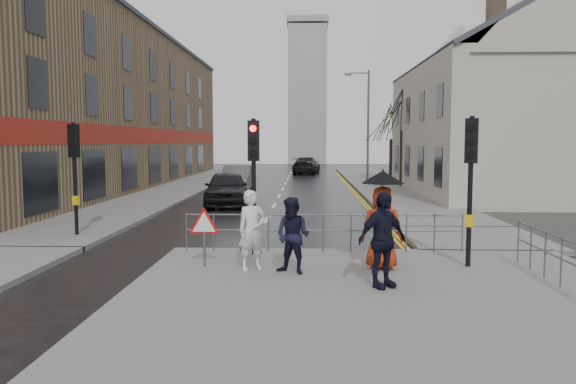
# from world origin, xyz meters

# --- Properties ---
(ground) EXTENTS (120.00, 120.00, 0.00)m
(ground) POSITION_xyz_m (0.00, 0.00, 0.00)
(ground) COLOR black
(ground) RESTS_ON ground
(near_pavement) EXTENTS (10.00, 9.00, 0.14)m
(near_pavement) POSITION_xyz_m (3.00, -3.50, 0.07)
(near_pavement) COLOR #605E5B
(near_pavement) RESTS_ON ground
(left_pavement) EXTENTS (4.00, 44.00, 0.14)m
(left_pavement) POSITION_xyz_m (-6.50, 23.00, 0.07)
(left_pavement) COLOR #605E5B
(left_pavement) RESTS_ON ground
(right_pavement) EXTENTS (4.00, 40.00, 0.14)m
(right_pavement) POSITION_xyz_m (6.50, 25.00, 0.07)
(right_pavement) COLOR #605E5B
(right_pavement) RESTS_ON ground
(pavement_bridge_right) EXTENTS (4.00, 4.20, 0.14)m
(pavement_bridge_right) POSITION_xyz_m (6.50, 3.00, 0.07)
(pavement_bridge_right) COLOR #605E5B
(pavement_bridge_right) RESTS_ON ground
(building_left_terrace) EXTENTS (8.00, 42.00, 10.00)m
(building_left_terrace) POSITION_xyz_m (-12.00, 22.00, 5.00)
(building_left_terrace) COLOR #856A4D
(building_left_terrace) RESTS_ON ground
(building_right_cream) EXTENTS (9.00, 16.40, 10.10)m
(building_right_cream) POSITION_xyz_m (12.00, 18.00, 4.78)
(building_right_cream) COLOR #B5AD9E
(building_right_cream) RESTS_ON ground
(church_tower) EXTENTS (5.00, 5.00, 18.00)m
(church_tower) POSITION_xyz_m (1.50, 62.00, 9.00)
(church_tower) COLOR #979AA0
(church_tower) RESTS_ON ground
(traffic_signal_near_left) EXTENTS (0.28, 0.27, 3.40)m
(traffic_signal_near_left) POSITION_xyz_m (0.20, 0.20, 2.46)
(traffic_signal_near_left) COLOR black
(traffic_signal_near_left) RESTS_ON near_pavement
(traffic_signal_near_right) EXTENTS (0.34, 0.33, 3.40)m
(traffic_signal_near_right) POSITION_xyz_m (5.20, -1.00, 2.46)
(traffic_signal_near_right) COLOR black
(traffic_signal_near_right) RESTS_ON near_pavement
(traffic_signal_far_left) EXTENTS (0.34, 0.33, 3.40)m
(traffic_signal_far_left) POSITION_xyz_m (-5.50, 3.00, 2.46)
(traffic_signal_far_left) COLOR black
(traffic_signal_far_left) RESTS_ON left_pavement
(guard_railing_front) EXTENTS (7.14, 0.04, 1.00)m
(guard_railing_front) POSITION_xyz_m (1.95, 0.60, 0.86)
(guard_railing_front) COLOR #595B5E
(guard_railing_front) RESTS_ON near_pavement
(guard_railing_side) EXTENTS (0.04, 4.54, 1.00)m
(guard_railing_side) POSITION_xyz_m (6.50, -2.75, 0.84)
(guard_railing_side) COLOR #595B5E
(guard_railing_side) RESTS_ON near_pavement
(warning_sign) EXTENTS (0.80, 0.07, 1.35)m
(warning_sign) POSITION_xyz_m (-0.80, -1.21, 1.04)
(warning_sign) COLOR #595B5E
(warning_sign) RESTS_ON near_pavement
(street_lamp) EXTENTS (1.83, 0.25, 8.00)m
(street_lamp) POSITION_xyz_m (5.82, 28.00, 4.71)
(street_lamp) COLOR #595B5E
(street_lamp) RESTS_ON right_pavement
(tree_near) EXTENTS (2.40, 2.40, 6.58)m
(tree_near) POSITION_xyz_m (7.50, 22.00, 5.14)
(tree_near) COLOR #2F241A
(tree_near) RESTS_ON right_pavement
(tree_far) EXTENTS (2.40, 2.40, 5.64)m
(tree_far) POSITION_xyz_m (8.00, 30.00, 4.42)
(tree_far) COLOR #2F241A
(tree_far) RESTS_ON right_pavement
(pedestrian_a) EXTENTS (0.77, 0.68, 1.77)m
(pedestrian_a) POSITION_xyz_m (0.32, -1.50, 1.03)
(pedestrian_a) COLOR silver
(pedestrian_a) RESTS_ON near_pavement
(pedestrian_b) EXTENTS (0.99, 0.91, 1.65)m
(pedestrian_b) POSITION_xyz_m (1.23, -1.83, 0.96)
(pedestrian_b) COLOR black
(pedestrian_b) RESTS_ON near_pavement
(pedestrian_with_umbrella) EXTENTS (0.99, 0.96, 2.20)m
(pedestrian_with_umbrella) POSITION_xyz_m (3.20, -1.32, 1.30)
(pedestrian_with_umbrella) COLOR #9D2B12
(pedestrian_with_umbrella) RESTS_ON near_pavement
(pedestrian_d) EXTENTS (1.18, 0.97, 1.88)m
(pedestrian_d) POSITION_xyz_m (2.99, -2.92, 1.08)
(pedestrian_d) COLOR black
(pedestrian_d) RESTS_ON near_pavement
(car_parked) EXTENTS (2.32, 4.85, 1.60)m
(car_parked) POSITION_xyz_m (-2.20, 12.00, 0.80)
(car_parked) COLOR black
(car_parked) RESTS_ON ground
(car_mid) EXTENTS (1.64, 4.67, 1.54)m
(car_mid) POSITION_xyz_m (-2.63, 19.47, 0.77)
(car_mid) COLOR #4C4F52
(car_mid) RESTS_ON ground
(car_far) EXTENTS (2.73, 5.46, 1.52)m
(car_far) POSITION_xyz_m (1.44, 37.51, 0.76)
(car_far) COLOR black
(car_far) RESTS_ON ground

